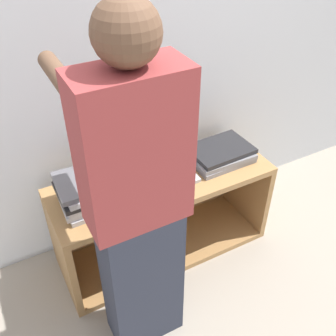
% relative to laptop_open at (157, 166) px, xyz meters
% --- Properties ---
extents(ground_plane, '(12.00, 12.00, 0.00)m').
position_rel_laptop_open_xyz_m(ground_plane, '(0.00, -0.28, -0.61)').
color(ground_plane, '#9E9384').
extents(wall_back, '(8.00, 0.05, 2.40)m').
position_rel_laptop_open_xyz_m(wall_back, '(0.00, 0.28, 0.59)').
color(wall_back, silver).
rests_on(wall_back, ground_plane).
extents(cart, '(1.24, 0.46, 0.56)m').
position_rel_laptop_open_xyz_m(cart, '(0.00, 0.00, -0.33)').
color(cart, '#A87A47').
rests_on(cart, ground_plane).
extents(laptop_open, '(0.35, 0.33, 0.26)m').
position_rel_laptop_open_xyz_m(laptop_open, '(0.00, 0.00, 0.00)').
color(laptop_open, '#B7B7BC').
rests_on(laptop_open, cart).
extents(laptop_stack_left, '(0.38, 0.27, 0.16)m').
position_rel_laptop_open_xyz_m(laptop_stack_left, '(-0.38, -0.06, 0.03)').
color(laptop_stack_left, '#B7B7BC').
rests_on(laptop_stack_left, cart).
extents(laptop_stack_right, '(0.36, 0.27, 0.08)m').
position_rel_laptop_open_xyz_m(laptop_stack_right, '(0.38, -0.06, -0.01)').
color(laptop_stack_right, gray).
rests_on(laptop_stack_right, cart).
extents(person, '(0.40, 0.53, 1.64)m').
position_rel_laptop_open_xyz_m(person, '(-0.33, -0.47, 0.22)').
color(person, '#2D3342').
rests_on(person, ground_plane).
extents(inventory_tag, '(0.06, 0.02, 0.01)m').
position_rel_laptop_open_xyz_m(inventory_tag, '(-0.38, -0.12, 0.11)').
color(inventory_tag, red).
rests_on(inventory_tag, laptop_stack_left).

